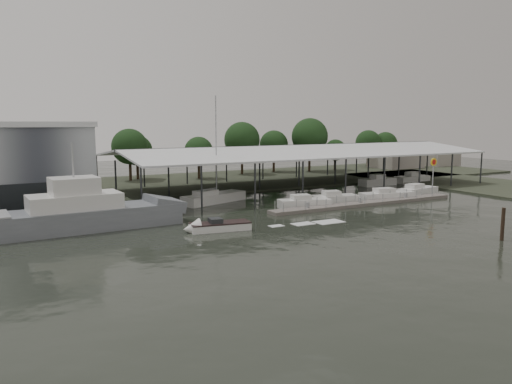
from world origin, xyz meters
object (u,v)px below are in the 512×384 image
white_sailboat (213,198)px  speedboat_underway (215,227)px  grey_trawler (88,213)px  shell_fuel_sign (433,170)px

white_sailboat → speedboat_underway: bearing=-134.1°
grey_trawler → speedboat_underway: (10.43, -6.90, -1.19)m
shell_fuel_sign → grey_trawler: (-45.54, 2.47, -2.35)m
grey_trawler → speedboat_underway: bearing=-35.9°
white_sailboat → speedboat_underway: white_sailboat is taller
grey_trawler → white_sailboat: size_ratio=1.35×
speedboat_underway → shell_fuel_sign: bearing=-163.8°
shell_fuel_sign → grey_trawler: bearing=176.9°
grey_trawler → white_sailboat: bearing=24.1°
grey_trawler → shell_fuel_sign: bearing=-5.5°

